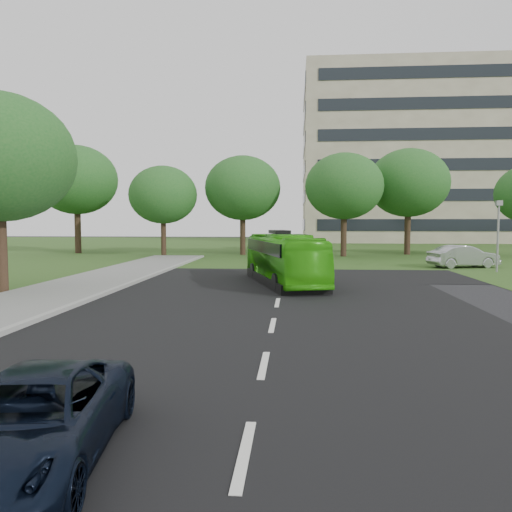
# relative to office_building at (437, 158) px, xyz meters

# --- Properties ---
(ground) EXTENTS (160.00, 160.00, 0.00)m
(ground) POSITION_rel_office_building_xyz_m (-21.96, -61.96, -12.50)
(ground) COLOR black
(ground) RESTS_ON ground
(street_surfaces) EXTENTS (120.00, 120.00, 0.15)m
(street_surfaces) POSITION_rel_office_building_xyz_m (-22.34, -39.21, -12.47)
(street_surfaces) COLOR black
(street_surfaces) RESTS_ON ground
(office_building) EXTENTS (40.10, 20.10, 25.00)m
(office_building) POSITION_rel_office_building_xyz_m (0.00, 0.00, 0.00)
(office_building) COLOR gray
(office_building) RESTS_ON ground
(tree_park_a) EXTENTS (5.85, 5.85, 7.77)m
(tree_park_a) POSITION_rel_office_building_xyz_m (-32.67, -35.85, -7.23)
(tree_park_a) COLOR black
(tree_park_a) RESTS_ON ground
(tree_park_b) EXTENTS (6.72, 6.72, 8.82)m
(tree_park_b) POSITION_rel_office_building_xyz_m (-26.00, -33.82, -6.56)
(tree_park_b) COLOR black
(tree_park_b) RESTS_ON ground
(tree_park_c) EXTENTS (6.62, 6.62, 8.80)m
(tree_park_c) POSITION_rel_office_building_xyz_m (-17.19, -35.15, -6.53)
(tree_park_c) COLOR black
(tree_park_c) RESTS_ON ground
(tree_park_d) EXTENTS (7.18, 7.18, 9.49)m
(tree_park_d) POSITION_rel_office_building_xyz_m (-11.22, -32.28, -6.07)
(tree_park_d) COLOR black
(tree_park_d) RESTS_ON ground
(tree_park_f) EXTENTS (7.54, 7.54, 10.07)m
(tree_park_f) POSITION_rel_office_building_xyz_m (-41.68, -32.79, -5.66)
(tree_park_f) COLOR black
(tree_park_f) RESTS_ON ground
(bus) EXTENTS (4.28, 8.85, 2.40)m
(bus) POSITION_rel_office_building_xyz_m (-21.87, -54.24, -11.30)
(bus) COLOR #36B712
(bus) RESTS_ON ground
(sedan) EXTENTS (4.71, 2.70, 1.47)m
(sedan) POSITION_rel_office_building_xyz_m (-10.42, -44.96, -11.77)
(sedan) COLOR #A1A2A6
(sedan) RESTS_ON ground
(suv) EXTENTS (2.37, 4.28, 1.13)m
(suv) POSITION_rel_office_building_xyz_m (-24.56, -72.43, -11.93)
(suv) COLOR black
(suv) RESTS_ON ground
(camera_pole) EXTENTS (0.44, 0.42, 4.23)m
(camera_pole) POSITION_rel_office_building_xyz_m (-9.42, -47.83, -9.77)
(camera_pole) COLOR gray
(camera_pole) RESTS_ON ground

